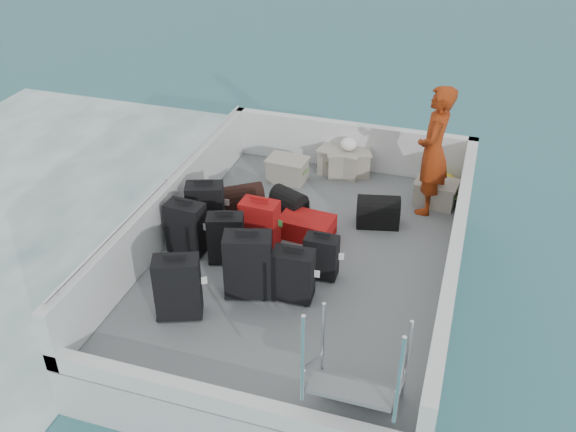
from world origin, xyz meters
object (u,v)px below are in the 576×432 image
at_px(suitcase_4, 226,239).
at_px(suitcase_8, 307,226).
at_px(suitcase_6, 293,276).
at_px(crate_3, 436,194).
at_px(suitcase_3, 248,266).
at_px(crate_2, 348,163).
at_px(suitcase_1, 186,228).
at_px(suitcase_2, 206,208).
at_px(suitcase_7, 321,257).
at_px(crate_0, 287,170).
at_px(passenger, 433,151).
at_px(suitcase_5, 260,225).
at_px(suitcase_0, 178,288).
at_px(crate_1, 342,162).

xyz_separation_m(suitcase_4, suitcase_8, (0.75, 0.80, -0.18)).
relative_size(suitcase_4, suitcase_6, 1.01).
bearing_deg(suitcase_8, crate_3, -43.87).
bearing_deg(suitcase_8, suitcase_3, 172.96).
distance_m(suitcase_4, crate_2, 2.68).
distance_m(suitcase_1, crate_2, 2.87).
xyz_separation_m(crate_2, crate_3, (1.32, -0.48, -0.02)).
distance_m(suitcase_2, suitcase_7, 1.70).
bearing_deg(suitcase_7, suitcase_6, -113.25).
height_order(suitcase_2, crate_0, suitcase_2).
distance_m(suitcase_8, passenger, 1.88).
relative_size(crate_2, passenger, 0.34).
height_order(suitcase_2, suitcase_5, suitcase_2).
bearing_deg(suitcase_2, suitcase_8, -6.51).
bearing_deg(suitcase_4, suitcase_0, -112.87).
height_order(suitcase_3, suitcase_4, suitcase_3).
relative_size(suitcase_5, crate_2, 1.04).
bearing_deg(passenger, suitcase_7, -23.91).
bearing_deg(suitcase_3, suitcase_7, 23.10).
bearing_deg(suitcase_3, suitcase_5, 86.33).
relative_size(suitcase_3, crate_3, 1.47).
bearing_deg(passenger, suitcase_4, -44.52).
xyz_separation_m(suitcase_1, crate_3, (2.70, 2.03, -0.18)).
bearing_deg(crate_3, crate_2, 159.97).
bearing_deg(crate_1, crate_3, -18.80).
distance_m(suitcase_7, crate_1, 2.53).
xyz_separation_m(suitcase_2, suitcase_3, (0.95, -1.03, 0.05)).
xyz_separation_m(suitcase_5, crate_3, (1.91, 1.65, -0.15)).
distance_m(suitcase_5, suitcase_6, 1.07).
xyz_separation_m(suitcase_6, suitcase_8, (-0.20, 1.23, -0.18)).
distance_m(suitcase_8, crate_1, 1.74).
xyz_separation_m(suitcase_7, crate_2, (-0.27, 2.50, -0.09)).
bearing_deg(suitcase_1, passenger, 39.93).
distance_m(suitcase_7, passenger, 2.17).
bearing_deg(suitcase_8, crate_1, 4.24).
relative_size(suitcase_0, crate_3, 1.39).
height_order(suitcase_1, suitcase_8, suitcase_1).
distance_m(crate_0, passenger, 2.14).
bearing_deg(suitcase_0, suitcase_1, 90.06).
relative_size(suitcase_7, crate_0, 1.02).
bearing_deg(suitcase_7, suitcase_4, -179.28).
bearing_deg(crate_0, suitcase_4, -92.33).
distance_m(suitcase_0, crate_2, 3.72).
distance_m(suitcase_5, crate_0, 1.70).
xyz_separation_m(suitcase_3, crate_0, (-0.38, 2.59, -0.23)).
distance_m(crate_2, passenger, 1.55).
bearing_deg(crate_0, suitcase_1, -106.30).
height_order(suitcase_7, crate_3, suitcase_7).
relative_size(suitcase_0, suitcase_3, 0.94).
distance_m(suitcase_0, suitcase_5, 1.51).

